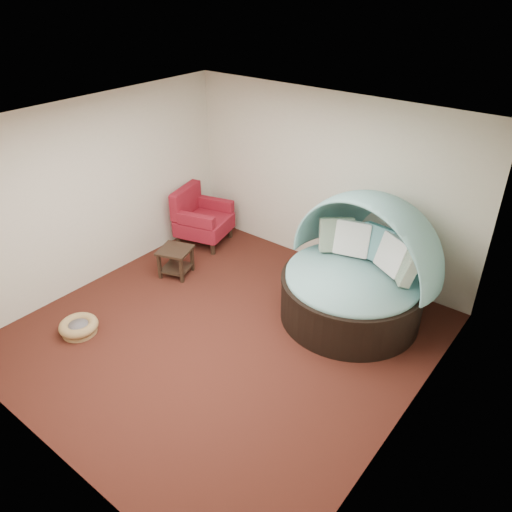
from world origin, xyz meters
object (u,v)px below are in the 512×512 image
Objects in this scene: pet_basket at (79,327)px; side_table at (176,258)px; red_armchair at (201,218)px; canopy_daybed at (359,263)px.

side_table reaches higher than pet_basket.
pet_basket is 0.55× the size of red_armchair.
side_table is at bearing -81.56° from red_armchair.
side_table is at bearing 91.25° from pet_basket.
canopy_daybed is 3.93× the size of pet_basket.
canopy_daybed is 3.90m from pet_basket.
canopy_daybed reaches higher than side_table.
side_table is (-2.75, -0.84, -0.53)m from canopy_daybed.
pet_basket is 1.87m from side_table.
canopy_daybed is 3.24m from red_armchair.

